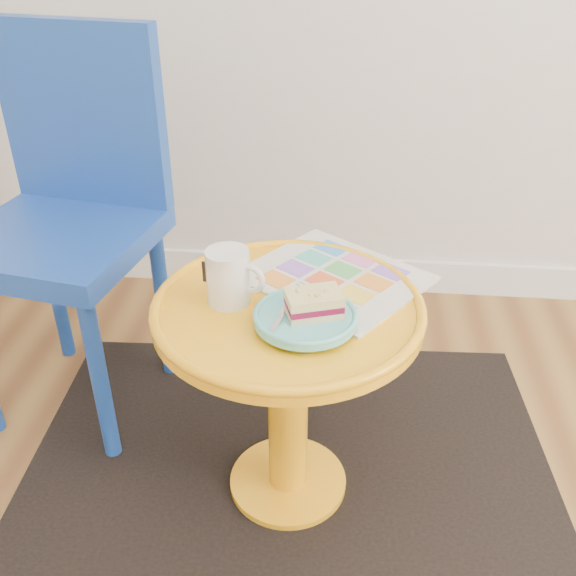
# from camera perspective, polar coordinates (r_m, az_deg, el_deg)

# --- Properties ---
(room_walls) EXTENTS (4.00, 4.00, 4.00)m
(room_walls) POSITION_cam_1_polar(r_m,az_deg,el_deg) (1.64, -15.79, -15.19)
(room_walls) COLOR silver
(room_walls) RESTS_ON ground
(rug) EXTENTS (1.35, 1.16, 0.01)m
(rug) POSITION_cam_1_polar(r_m,az_deg,el_deg) (1.63, -0.00, -17.00)
(rug) COLOR black
(rug) RESTS_ON ground
(side_table) EXTENTS (0.55, 0.55, 0.52)m
(side_table) POSITION_cam_1_polar(r_m,az_deg,el_deg) (1.37, -0.00, -6.66)
(side_table) COLOR #FFAA15
(side_table) RESTS_ON ground
(chair) EXTENTS (0.50, 0.51, 0.98)m
(chair) POSITION_cam_1_polar(r_m,az_deg,el_deg) (1.70, -18.84, 7.04)
(chair) COLOR #1840A1
(chair) RESTS_ON ground
(newspaper) EXTENTS (0.46, 0.45, 0.01)m
(newspaper) POSITION_cam_1_polar(r_m,az_deg,el_deg) (1.38, 4.09, 1.00)
(newspaper) COLOR silver
(newspaper) RESTS_ON side_table
(mug) EXTENTS (0.12, 0.09, 0.11)m
(mug) POSITION_cam_1_polar(r_m,az_deg,el_deg) (1.27, -5.24, 1.12)
(mug) COLOR white
(mug) RESTS_ON side_table
(plate) EXTENTS (0.20, 0.20, 0.02)m
(plate) POSITION_cam_1_polar(r_m,az_deg,el_deg) (1.21, 1.55, -2.68)
(plate) COLOR #5BC0C2
(plate) RESTS_ON newspaper
(cake_slice) EXTENTS (0.12, 0.10, 0.05)m
(cake_slice) POSITION_cam_1_polar(r_m,az_deg,el_deg) (1.20, 2.31, -1.36)
(cake_slice) COLOR #D3BC8C
(cake_slice) RESTS_ON plate
(fork) EXTENTS (0.04, 0.14, 0.00)m
(fork) POSITION_cam_1_polar(r_m,az_deg,el_deg) (1.22, -0.33, -2.05)
(fork) COLOR silver
(fork) RESTS_ON plate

